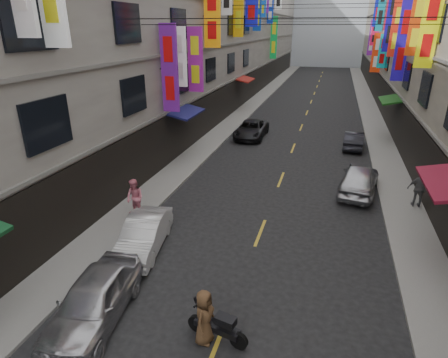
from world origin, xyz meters
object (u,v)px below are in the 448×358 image
Objects in this scene: pedestrian_crossing at (204,317)px; pedestrian_lfar at (135,198)px; car_left_mid at (144,235)px; car_right_far at (354,140)px; pedestrian_rfar at (420,189)px; scooter_crossing at (218,327)px; car_left_near at (94,300)px; scooter_far_right at (354,173)px; car_left_far at (251,129)px; car_right_mid at (359,179)px.

pedestrian_lfar is at bearing 46.29° from pedestrian_crossing.
car_right_far is at bearing 53.02° from car_left_mid.
pedestrian_rfar is at bearing 37.80° from pedestrian_lfar.
scooter_crossing is 0.51m from pedestrian_crossing.
car_left_mid is at bearing -37.51° from pedestrian_lfar.
car_left_near is 2.30× the size of pedestrian_rfar.
scooter_far_right is at bearing -13.46° from pedestrian_crossing.
pedestrian_crossing is (3.26, 0.12, 0.10)m from car_left_near.
car_left_near is 14.51m from pedestrian_rfar.
car_right_far is (8.00, 15.62, -0.04)m from car_left_mid.
pedestrian_crossing is (3.05, -19.90, 0.17)m from car_left_far.
car_left_far is at bearing 82.45° from car_left_near.
scooter_crossing is 0.42× the size of car_right_mid.
scooter_far_right is at bearing -4.67° from scooter_crossing.
pedestrian_rfar is at bearing -29.45° from pedestrian_crossing.
car_left_near reaches higher than car_left_far.
car_left_far is 1.06× the size of car_right_mid.
car_right_far is at bearing -75.19° from pedestrian_rfar.
pedestrian_lfar reaches higher than scooter_crossing.
car_left_far is at bearing -45.16° from pedestrian_rfar.
pedestrian_rfar reaches higher than car_right_far.
scooter_far_right is 15.03m from car_left_near.
car_left_mid is 2.37× the size of pedestrian_crossing.
pedestrian_crossing reaches higher than car_right_far.
car_right_far is at bearing 0.26° from scooter_crossing.
car_right_mid reaches higher than car_left_far.
car_left_mid is 12.46m from pedestrian_rfar.
scooter_crossing is 1.00× the size of scooter_far_right.
scooter_crossing is 1.05× the size of pedestrian_lfar.
scooter_crossing is at bearing 61.22° from scooter_far_right.
scooter_far_right is 0.42× the size of car_right_mid.
pedestrian_lfar is (-2.11, -14.12, 0.34)m from car_left_far.
pedestrian_rfar is (2.55, -9.00, 0.42)m from car_right_far.
car_right_far is 2.22× the size of pedestrian_crossing.
car_left_near is (-3.60, -0.25, 0.25)m from scooter_crossing.
scooter_crossing is 1.12× the size of pedestrian_crossing.
scooter_far_right is 0.50× the size of car_right_far.
car_left_far is 11.28m from car_right_mid.
scooter_far_right is 3.85m from pedestrian_rfar.
pedestrian_lfar is at bearing -98.36° from car_left_far.
scooter_far_right is at bearing -75.42° from car_right_mid.
pedestrian_lfar is 0.96× the size of pedestrian_rfar.
car_right_mid is 1.20× the size of car_right_far.
scooter_far_right is 1.01× the size of pedestrian_rfar.
car_right_far is at bearing 61.59° from car_left_near.
pedestrian_crossing is at bearing 81.23° from car_right_far.
pedestrian_lfar reaches higher than car_right_far.
car_right_mid is 12.19m from pedestrian_crossing.
scooter_far_right is at bearing 54.88° from pedestrian_lfar.
pedestrian_crossing is at bearing 60.01° from scooter_far_right.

